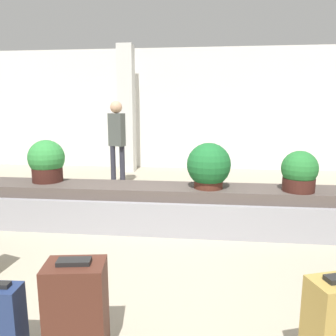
% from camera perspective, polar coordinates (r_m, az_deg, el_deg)
% --- Properties ---
extents(ground_plane, '(18.00, 18.00, 0.00)m').
position_cam_1_polar(ground_plane, '(3.49, -2.45, -17.80)').
color(ground_plane, '#9E937F').
extents(back_wall, '(18.00, 0.06, 3.20)m').
position_cam_1_polar(back_wall, '(9.00, 3.31, 10.14)').
color(back_wall, silver).
rests_on(back_wall, ground_plane).
extents(carousel, '(8.15, 0.77, 0.60)m').
position_cam_1_polar(carousel, '(4.56, 0.00, -6.96)').
color(carousel, gray).
rests_on(carousel, ground_plane).
extents(pillar, '(0.39, 0.39, 3.20)m').
position_cam_1_polar(pillar, '(8.60, -7.20, 10.06)').
color(pillar, silver).
rests_on(pillar, ground_plane).
extents(suitcase_1, '(0.43, 0.32, 0.69)m').
position_cam_1_polar(suitcase_1, '(2.45, -15.62, -22.60)').
color(suitcase_1, '#472319').
rests_on(suitcase_1, ground_plane).
extents(suitcase_2, '(0.39, 0.31, 0.71)m').
position_cam_1_polar(suitcase_2, '(2.37, 27.10, -24.28)').
color(suitcase_2, '#A3843D').
rests_on(suitcase_2, ground_plane).
extents(suitcase_3, '(0.26, 0.18, 0.55)m').
position_cam_1_polar(suitcase_3, '(2.61, -26.82, -22.94)').
color(suitcase_3, navy).
rests_on(suitcase_3, ground_plane).
extents(potted_plant_0, '(0.52, 0.52, 0.60)m').
position_cam_1_polar(potted_plant_0, '(5.02, -20.37, 1.09)').
color(potted_plant_0, '#381914').
rests_on(potted_plant_0, carousel).
extents(potted_plant_1, '(0.45, 0.45, 0.52)m').
position_cam_1_polar(potted_plant_1, '(4.48, 21.91, -0.67)').
color(potted_plant_1, '#381914').
rests_on(potted_plant_1, carousel).
extents(potted_plant_2, '(0.58, 0.58, 0.60)m').
position_cam_1_polar(potted_plant_2, '(4.35, 7.10, 0.25)').
color(potted_plant_2, '#4C2319').
rests_on(potted_plant_2, carousel).
extents(traveler_0, '(0.36, 0.28, 1.78)m').
position_cam_1_polar(traveler_0, '(6.97, -8.89, 5.66)').
color(traveler_0, '#282833').
rests_on(traveler_0, ground_plane).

